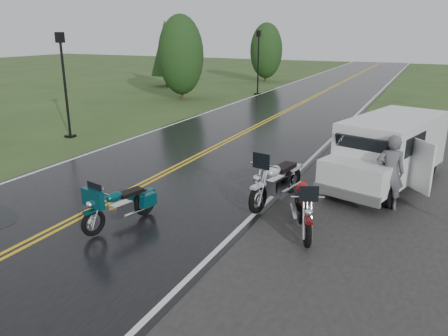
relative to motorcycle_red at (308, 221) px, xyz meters
name	(u,v)px	position (x,y,z in m)	size (l,w,h in m)	color
ground	(89,213)	(-5.44, -0.49, -0.65)	(120.00, 120.00, 0.00)	#2D471E
road	(245,132)	(-5.44, 9.51, -0.63)	(8.00, 100.00, 0.04)	black
motorcycle_red	(308,221)	(0.00, 0.00, 0.00)	(0.80, 2.19, 1.30)	#500909
motorcycle_teal	(92,213)	(-4.36, -1.50, -0.04)	(0.75, 2.05, 1.21)	#05373E
motorcycle_silver	(258,187)	(-1.57, 1.20, 0.10)	(0.92, 2.53, 1.49)	#B7B8BF
van_white	(335,159)	(-0.22, 3.52, 0.37)	(1.94, 5.18, 2.04)	silver
person_at_van	(390,174)	(1.26, 2.96, 0.32)	(0.70, 0.46, 1.93)	#4E4D53
lamp_post_near_left	(65,86)	(-11.89, 5.51, 1.54)	(0.38, 0.38, 4.38)	black
lamp_post_far_left	(258,63)	(-9.40, 21.19, 1.57)	(0.38, 0.38, 4.45)	black
tree_left_mid	(181,64)	(-13.14, 16.97, 1.67)	(2.97, 2.97, 4.64)	#1E3D19
tree_left_far	(266,57)	(-11.80, 29.23, 1.52)	(2.82, 2.82, 4.34)	#1E3D19
pine_left_far	(166,54)	(-17.93, 22.54, 1.90)	(2.44, 2.44, 5.09)	#1E3D19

